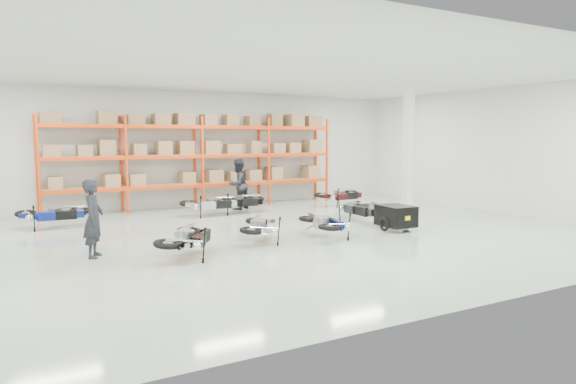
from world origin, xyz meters
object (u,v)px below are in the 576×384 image
trailer (396,216)px  person_left (93,218)px  moto_silver_left (262,222)px  moto_black_far_left (189,233)px  moto_back_c (238,198)px  moto_back_d (340,192)px  person_back (238,184)px  moto_back_a (53,210)px  moto_touring_right (362,204)px  moto_blue_centre (326,219)px  moto_back_b (211,200)px

trailer → person_left: size_ratio=0.98×
moto_silver_left → moto_black_far_left: (-2.20, -0.75, 0.03)m
moto_back_c → moto_back_d: bearing=-83.8°
moto_silver_left → trailer: (4.17, -0.39, -0.09)m
moto_black_far_left → trailer: 6.38m
moto_back_c → person_back: (0.39, 0.86, 0.41)m
trailer → moto_back_a: (-8.72, 5.29, 0.12)m
moto_touring_right → moto_back_a: 9.46m
moto_blue_centre → moto_touring_right: 2.92m
trailer → person_left: (-8.23, 0.69, 0.46)m
moto_blue_centre → person_back: bearing=-81.9°
moto_back_c → moto_back_d: same height
moto_back_b → person_left: (-4.52, -4.62, 0.34)m
moto_blue_centre → moto_touring_right: size_ratio=0.88×
moto_back_c → moto_back_d: size_ratio=1.00×
trailer → moto_back_b: 6.48m
moto_back_c → moto_back_a: bearing=100.0°
moto_back_c → person_left: bearing=138.8°
moto_touring_right → moto_back_d: moto_touring_right is taller
moto_touring_right → person_left: bearing=-170.0°
moto_touring_right → person_left: person_left is taller
moto_touring_right → moto_back_c: size_ratio=1.08×
moto_silver_left → moto_back_d: 7.68m
moto_back_a → moto_back_b: bearing=-84.5°
moto_back_a → moto_back_c: (6.08, 0.18, -0.00)m
trailer → person_back: person_back is taller
moto_back_d → moto_black_far_left: bearing=122.9°
moto_back_a → person_left: (0.48, -4.59, 0.34)m
moto_back_b → person_back: size_ratio=0.94×
moto_black_far_left → trailer: size_ratio=1.04×
moto_silver_left → moto_back_b: bearing=-64.9°
moto_touring_right → moto_black_far_left: bearing=-159.2°
moto_silver_left → moto_back_a: 6.68m
moto_back_c → moto_blue_centre: bearing=-169.7°
moto_touring_right → person_back: bearing=119.1°
moto_silver_left → person_left: bearing=26.1°
moto_black_far_left → moto_touring_right: moto_touring_right is taller
moto_back_a → moto_silver_left: bearing=-131.9°
moto_back_b → moto_back_c: bearing=-77.2°
moto_silver_left → moto_blue_centre: bearing=-162.7°
person_left → moto_back_a: bearing=28.5°
moto_blue_centre → moto_back_c: moto_back_c is taller
trailer → moto_black_far_left: bearing=-174.8°
moto_back_d → person_back: size_ratio=0.94×
moto_back_a → person_back: 6.57m
trailer → moto_back_c: bearing=117.7°
moto_silver_left → moto_back_b: moto_back_b is taller
moto_touring_right → moto_silver_left: bearing=-160.2°
moto_back_d → trailer: bearing=159.8°
moto_touring_right → person_back: 5.25m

